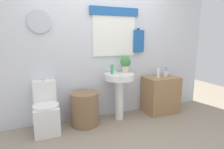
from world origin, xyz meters
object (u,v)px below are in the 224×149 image
object	(u,v)px
soap_bottle	(112,69)
potted_plant	(126,63)
laundry_hamper	(85,109)
lotion_bottle	(158,73)
pedestal_sink	(119,85)
wooden_cabinet	(161,95)
toothbrush_cup	(166,74)
toilet	(46,112)

from	to	relation	value
soap_bottle	potted_plant	bearing A→B (deg)	2.20
laundry_hamper	potted_plant	bearing A→B (deg)	4.53
lotion_bottle	laundry_hamper	bearing A→B (deg)	178.34
pedestal_sink	wooden_cabinet	distance (m)	0.91
potted_plant	toothbrush_cup	world-z (taller)	potted_plant
toilet	toothbrush_cup	size ratio (longest dim) A/B	4.23
potted_plant	toothbrush_cup	xyz separation A→B (m)	(0.84, -0.04, -0.24)
pedestal_sink	toothbrush_cup	xyz separation A→B (m)	(0.98, 0.02, 0.13)
toilet	lotion_bottle	bearing A→B (deg)	-2.13
toilet	lotion_bottle	world-z (taller)	lotion_bottle
pedestal_sink	toilet	bearing A→B (deg)	178.42
potted_plant	lotion_bottle	xyz separation A→B (m)	(0.62, -0.10, -0.20)
soap_bottle	pedestal_sink	bearing A→B (deg)	-22.62
wooden_cabinet	lotion_bottle	bearing A→B (deg)	-159.75
potted_plant	lotion_bottle	size ratio (longest dim) A/B	1.55
soap_bottle	wooden_cabinet	bearing A→B (deg)	-2.89
pedestal_sink	toothbrush_cup	size ratio (longest dim) A/B	4.40
toilet	lotion_bottle	xyz separation A→B (m)	(1.98, -0.07, 0.48)
pedestal_sink	potted_plant	size ratio (longest dim) A/B	2.85
laundry_hamper	lotion_bottle	xyz separation A→B (m)	(1.38, -0.04, 0.51)
laundry_hamper	potted_plant	size ratio (longest dim) A/B	1.92
laundry_hamper	pedestal_sink	distance (m)	0.70
wooden_cabinet	soap_bottle	bearing A→B (deg)	177.11
wooden_cabinet	soap_bottle	world-z (taller)	soap_bottle
toilet	potted_plant	distance (m)	1.52
toilet	pedestal_sink	world-z (taller)	pedestal_sink
soap_bottle	lotion_bottle	size ratio (longest dim) A/B	0.86
pedestal_sink	soap_bottle	xyz separation A→B (m)	(-0.12, 0.05, 0.28)
laundry_hamper	soap_bottle	world-z (taller)	soap_bottle
pedestal_sink	wooden_cabinet	world-z (taller)	pedestal_sink
soap_bottle	laundry_hamper	bearing A→B (deg)	-174.26
toilet	soap_bottle	world-z (taller)	soap_bottle
toilet	toothbrush_cup	world-z (taller)	toothbrush_cup
potted_plant	toothbrush_cup	distance (m)	0.87
toothbrush_cup	potted_plant	bearing A→B (deg)	177.28
toilet	pedestal_sink	size ratio (longest dim) A/B	0.96
pedestal_sink	lotion_bottle	world-z (taller)	lotion_bottle
soap_bottle	lotion_bottle	xyz separation A→B (m)	(0.88, -0.09, -0.11)
wooden_cabinet	lotion_bottle	size ratio (longest dim) A/B	3.74
pedestal_sink	toothbrush_cup	distance (m)	0.99
laundry_hamper	wooden_cabinet	distance (m)	1.49
pedestal_sink	lotion_bottle	size ratio (longest dim) A/B	4.42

